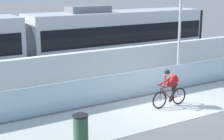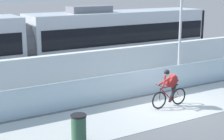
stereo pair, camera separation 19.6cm
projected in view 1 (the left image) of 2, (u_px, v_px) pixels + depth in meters
The scene contains 10 objects.
ground_plane at pixel (169, 106), 14.83m from camera, with size 200.00×200.00×0.00m, color slate.
bike_path_deck at pixel (169, 106), 14.83m from camera, with size 32.00×3.20×0.01m, color beige.
glass_parapet at pixel (143, 83), 16.23m from camera, with size 32.00×0.05×1.17m, color silver.
concrete_barrier_wall at pixel (122, 67), 17.63m from camera, with size 32.00×0.36×1.94m, color white.
tram_rail_near at pixel (97, 75), 19.90m from camera, with size 32.00×0.08×0.01m, color #595654.
tram_rail_far at pixel (85, 70), 21.09m from camera, with size 32.00×0.08×0.01m, color #595654.
tram at pixel (23, 46), 18.06m from camera, with size 22.56×2.54×3.81m.
cyclist_on_bike at pixel (170, 88), 14.65m from camera, with size 1.77×0.58×1.61m.
lamp_post_antenna at pixel (180, 20), 17.05m from camera, with size 0.28×0.28×5.20m.
trash_bin at pixel (81, 129), 11.25m from camera, with size 0.51×0.51×0.96m.
Camera 1 is at (-9.44, -10.71, 4.92)m, focal length 57.01 mm.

